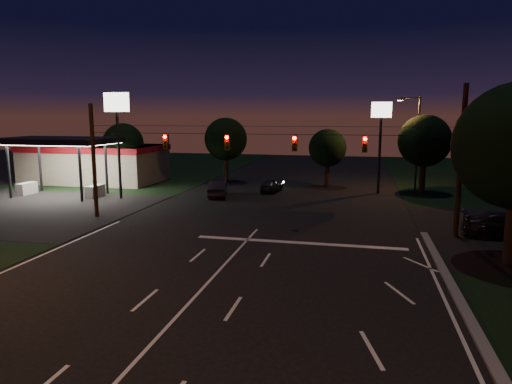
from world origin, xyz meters
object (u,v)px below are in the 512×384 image
(utility_pole_right, at_px, (455,236))
(car_cross, at_px, (510,226))
(car_oncoming_b, at_px, (218,189))
(car_oncoming_a, at_px, (272,185))

(utility_pole_right, distance_m, car_cross, 3.08)
(utility_pole_right, distance_m, car_oncoming_b, 20.64)
(car_oncoming_a, distance_m, car_cross, 21.59)
(utility_pole_right, bearing_deg, car_oncoming_a, 135.63)
(car_oncoming_a, relative_size, car_oncoming_b, 0.84)
(utility_pole_right, height_order, car_oncoming_b, utility_pole_right)
(car_oncoming_a, relative_size, car_cross, 0.69)
(car_cross, bearing_deg, car_oncoming_a, 56.62)
(utility_pole_right, relative_size, car_oncoming_b, 2.09)
(utility_pole_right, xyz_separation_m, car_oncoming_a, (-13.87, 13.57, 0.61))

